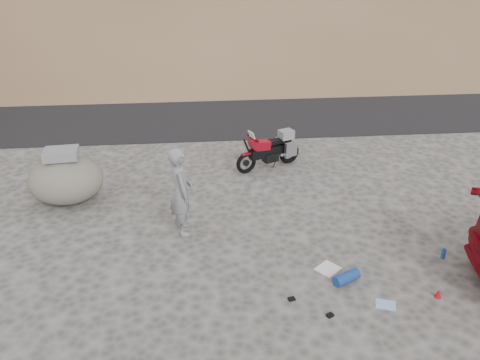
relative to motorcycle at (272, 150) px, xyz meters
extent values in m
plane|color=#484542|center=(-0.69, -3.51, -0.50)|extent=(140.00, 140.00, 0.00)
cube|color=black|center=(-0.69, 5.49, -0.50)|extent=(120.00, 7.00, 0.05)
torus|color=black|center=(-0.72, -0.32, -0.21)|extent=(0.58, 0.33, 0.59)
cylinder|color=black|center=(-0.72, -0.32, -0.21)|extent=(0.18, 0.12, 0.18)
torus|color=black|center=(0.54, 0.24, -0.21)|extent=(0.62, 0.36, 0.62)
cylinder|color=black|center=(0.54, 0.24, -0.21)|extent=(0.21, 0.14, 0.20)
cylinder|color=black|center=(-0.66, -0.29, 0.12)|extent=(0.33, 0.18, 0.72)
cylinder|color=black|center=(-0.54, -0.24, 0.46)|extent=(0.26, 0.52, 0.04)
cube|color=black|center=(-0.11, -0.05, -0.02)|extent=(1.06, 0.62, 0.27)
cube|color=black|center=(-0.03, -0.01, -0.19)|extent=(0.47, 0.40, 0.25)
cube|color=maroon|center=(-0.30, -0.13, 0.21)|extent=(0.53, 0.43, 0.28)
cube|color=maroon|center=(-0.52, -0.23, 0.31)|extent=(0.37, 0.38, 0.31)
cube|color=silver|center=(-0.58, -0.25, 0.54)|extent=(0.20, 0.29, 0.23)
cube|color=black|center=(0.09, 0.04, 0.22)|extent=(0.53, 0.38, 0.11)
cube|color=black|center=(0.40, 0.18, 0.19)|extent=(0.35, 0.27, 0.09)
cube|color=#B8B9BD|center=(0.53, -0.02, 0.01)|extent=(0.37, 0.24, 0.40)
cube|color=#B8B9BD|center=(0.34, 0.40, 0.01)|extent=(0.37, 0.24, 0.40)
cube|color=gray|center=(0.42, 0.18, 0.37)|extent=(0.46, 0.43, 0.23)
cube|color=maroon|center=(-0.72, -0.32, 0.06)|extent=(0.29, 0.20, 0.04)
cylinder|color=black|center=(0.07, -0.14, -0.34)|extent=(0.09, 0.18, 0.32)
cylinder|color=#B8B9BD|center=(0.43, 0.05, -0.15)|extent=(0.40, 0.24, 0.11)
imported|color=gray|center=(-2.36, -3.01, -0.50)|extent=(0.60, 0.79, 1.93)
ellipsoid|color=#5E5A50|center=(-5.08, -1.43, 0.05)|extent=(1.87, 1.64, 1.12)
cube|color=gray|center=(-5.08, -1.43, 0.70)|extent=(0.70, 0.56, 0.18)
cube|color=white|center=(0.39, -4.58, -0.50)|extent=(0.55, 0.55, 0.01)
cylinder|color=navy|center=(0.62, -4.99, -0.40)|extent=(0.55, 0.41, 0.20)
cylinder|color=navy|center=(2.72, -4.45, -0.39)|extent=(0.10, 0.10, 0.22)
cone|color=#AD0B12|center=(2.09, -5.53, -0.43)|extent=(0.14, 0.14, 0.16)
cube|color=black|center=(-0.45, -5.36, -0.49)|extent=(0.14, 0.11, 0.03)
cube|color=black|center=(0.10, -5.81, -0.48)|extent=(0.14, 0.13, 0.04)
cube|color=#91B5E1|center=(1.12, -5.64, -0.50)|extent=(0.40, 0.34, 0.01)
camera|label=1|loc=(-1.92, -11.52, 5.00)|focal=35.00mm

